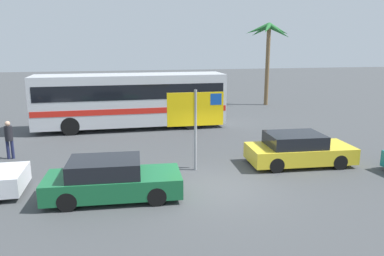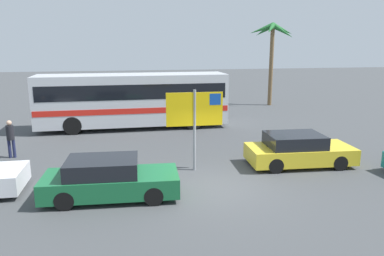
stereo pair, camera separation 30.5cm
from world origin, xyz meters
TOP-DOWN VIEW (x-y plane):
  - ground at (0.00, 0.00)m, footprint 120.00×120.00m
  - bus_front_coach at (-2.38, 10.28)m, footprint 10.94×2.50m
  - ferry_sign at (-0.31, 2.06)m, footprint 2.20×0.12m
  - car_yellow at (3.94, 1.84)m, footprint 4.36×2.13m
  - car_green at (-3.62, -0.08)m, footprint 4.41×2.03m
  - pedestrian_crossing_lot at (-7.91, 5.22)m, footprint 0.32×0.32m
  - palm_tree_seaside at (8.88, 16.78)m, footprint 3.84×3.62m

SIDE VIEW (x-z plane):
  - ground at x=0.00m, z-range 0.00..0.00m
  - car_green at x=-3.62m, z-range -0.03..1.30m
  - car_yellow at x=3.94m, z-range -0.03..1.30m
  - pedestrian_crossing_lot at x=-7.91m, z-range 0.15..1.82m
  - bus_front_coach at x=-2.38m, z-range 0.20..3.37m
  - ferry_sign at x=-0.31m, z-range 0.73..3.93m
  - palm_tree_seaside at x=8.88m, z-range 2.07..8.61m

